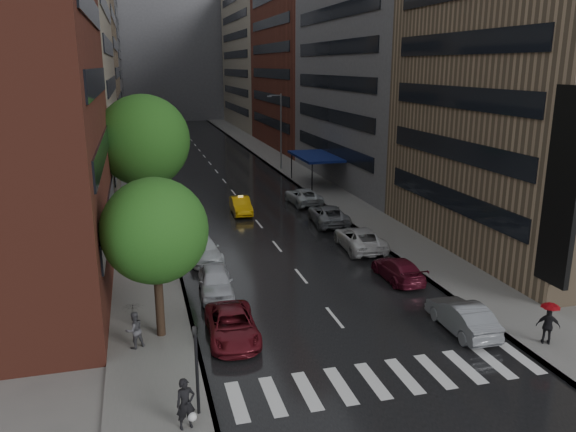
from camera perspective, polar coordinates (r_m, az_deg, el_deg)
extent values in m
plane|color=gray|center=(25.76, 7.85, -13.86)|extent=(220.00, 220.00, 0.00)
cube|color=black|center=(72.30, -7.73, 5.07)|extent=(14.00, 140.00, 0.01)
cube|color=gray|center=(71.71, -14.90, 4.68)|extent=(4.00, 140.00, 0.15)
cube|color=gray|center=(73.97, -0.78, 5.49)|extent=(4.00, 140.00, 0.15)
cube|color=silver|center=(22.59, -5.21, -18.26)|extent=(0.55, 2.80, 0.01)
cube|color=silver|center=(22.82, -1.57, -17.82)|extent=(0.55, 2.80, 0.01)
cube|color=silver|center=(23.13, 1.96, -17.32)|extent=(0.55, 2.80, 0.01)
cube|color=silver|center=(23.53, 5.37, -16.78)|extent=(0.55, 2.80, 0.01)
cube|color=silver|center=(23.99, 8.63, -16.21)|extent=(0.55, 2.80, 0.01)
cube|color=silver|center=(24.53, 11.74, -15.61)|extent=(0.55, 2.80, 0.01)
cube|color=silver|center=(25.14, 14.70, -15.00)|extent=(0.55, 2.80, 0.01)
cube|color=silver|center=(25.81, 17.49, -14.38)|extent=(0.55, 2.80, 0.01)
cube|color=silver|center=(26.53, 20.12, -13.77)|extent=(0.55, 2.80, 0.01)
cube|color=silver|center=(27.31, 22.59, -13.16)|extent=(0.55, 2.80, 0.01)
cube|color=maroon|center=(33.16, -26.27, 14.62)|extent=(8.00, 20.00, 26.00)
cube|color=gray|center=(57.12, -22.25, 18.64)|extent=(8.00, 28.00, 34.00)
cube|color=#937A5B|center=(84.85, -19.70, 13.29)|extent=(8.00, 28.00, 22.00)
cube|color=slate|center=(114.98, -19.01, 17.60)|extent=(8.00, 32.00, 38.00)
cube|color=#937A5B|center=(40.68, 22.36, 17.67)|extent=(8.00, 20.00, 30.00)
cube|color=slate|center=(61.57, 8.16, 14.56)|extent=(8.00, 28.00, 24.00)
cube|color=maroon|center=(88.19, 0.77, 18.72)|extent=(8.00, 28.00, 36.00)
cube|color=gray|center=(117.16, -3.43, 15.84)|extent=(8.00, 32.00, 28.00)
cube|color=black|center=(30.94, 26.11, 2.53)|extent=(0.30, 2.20, 10.00)
cube|color=slate|center=(138.98, -11.90, 16.26)|extent=(40.00, 14.00, 32.00)
cylinder|color=#382619|center=(26.81, -12.97, -7.93)|extent=(0.40, 0.40, 4.21)
sphere|color=#1E5116|center=(25.76, -13.38, -1.45)|extent=(4.81, 4.81, 4.81)
cylinder|color=#382619|center=(42.43, -14.07, 1.65)|extent=(0.40, 0.40, 5.75)
sphere|color=#1E5116|center=(41.68, -14.45, 7.42)|extent=(6.57, 6.57, 6.57)
cylinder|color=#382619|center=(55.63, -14.39, 3.77)|extent=(0.40, 0.40, 3.88)
sphere|color=#1E5116|center=(55.15, -14.58, 6.73)|extent=(4.43, 4.43, 4.43)
imported|color=#F7B20D|center=(48.46, -4.82, 1.08)|extent=(1.67, 4.42, 1.44)
imported|color=maroon|center=(26.75, -5.70, -11.00)|extent=(2.45, 4.97, 1.36)
imported|color=silver|center=(31.69, -7.39, -6.58)|extent=(2.13, 4.65, 1.54)
imported|color=silver|center=(37.37, -8.69, -3.32)|extent=(2.44, 5.10, 1.43)
imported|color=#111B50|center=(44.04, -9.77, -0.44)|extent=(1.90, 4.83, 1.57)
imported|color=#A8AEB2|center=(50.70, -10.55, 1.46)|extent=(2.14, 4.78, 1.36)
imported|color=slate|center=(28.57, 17.27, -9.71)|extent=(1.69, 4.61, 1.51)
imported|color=#541020|center=(34.14, 11.11, -5.33)|extent=(1.87, 4.59, 1.33)
imported|color=silver|center=(39.26, 7.29, -2.28)|extent=(2.91, 5.71, 1.55)
imported|color=gray|center=(45.21, 4.11, 0.13)|extent=(3.07, 5.75, 1.54)
imported|color=silver|center=(51.76, 1.53, 2.04)|extent=(2.67, 5.32, 1.45)
imported|color=black|center=(20.75, -10.37, -18.26)|extent=(0.76, 0.59, 1.87)
sphere|color=white|center=(20.94, -9.70, -19.47)|extent=(0.32, 0.32, 0.32)
imported|color=#46464B|center=(26.37, -15.34, -11.10)|extent=(1.03, 0.95, 1.72)
imported|color=black|center=(26.04, -15.46, -9.54)|extent=(0.96, 0.98, 0.88)
imported|color=black|center=(28.36, 24.91, -10.10)|extent=(1.08, 0.90, 1.72)
imported|color=#B80E17|center=(28.05, 25.09, -8.64)|extent=(0.82, 0.82, 0.72)
cylinder|color=black|center=(21.05, -9.22, -15.54)|extent=(0.12, 0.12, 3.20)
imported|color=black|center=(20.38, -9.39, -12.14)|extent=(0.18, 0.15, 0.90)
cylinder|color=gray|center=(51.25, -13.59, 5.96)|extent=(0.18, 0.18, 9.00)
cube|color=gray|center=(50.84, -12.28, 10.74)|extent=(0.50, 0.22, 0.16)
cylinder|color=gray|center=(68.23, -0.72, 8.56)|extent=(0.18, 0.18, 9.00)
cube|color=gray|center=(67.55, -1.91, 12.06)|extent=(0.50, 0.22, 0.16)
cube|color=navy|center=(59.25, 2.85, 6.08)|extent=(4.00, 8.00, 0.25)
cylinder|color=black|center=(55.47, 2.47, 3.89)|extent=(0.12, 0.12, 3.00)
cylinder|color=black|center=(62.63, 0.36, 5.20)|extent=(0.12, 0.12, 3.00)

